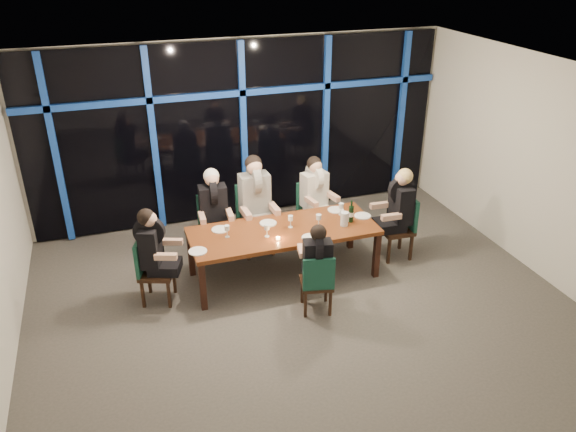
{
  "coord_description": "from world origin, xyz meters",
  "views": [
    {
      "loc": [
        -2.13,
        -5.72,
        4.39
      ],
      "look_at": [
        0.0,
        0.6,
        1.05
      ],
      "focal_mm": 35.0,
      "sensor_mm": 36.0,
      "label": 1
    }
  ],
  "objects_px": {
    "chair_far_right": "(312,207)",
    "diner_end_left": "(153,242)",
    "chair_far_mid": "(254,214)",
    "chair_near_mid": "(317,281)",
    "chair_far_left": "(214,223)",
    "diner_far_left": "(213,202)",
    "diner_near_mid": "(317,255)",
    "diner_far_right": "(316,187)",
    "wine_bottle": "(351,214)",
    "diner_far_mid": "(255,192)",
    "diner_end_right": "(399,201)",
    "chair_end_right": "(402,224)",
    "chair_end_left": "(150,267)",
    "water_pitcher": "(344,219)",
    "dining_table": "(283,234)"
  },
  "relations": [
    {
      "from": "chair_far_left",
      "to": "diner_far_left",
      "type": "xyz_separation_m",
      "value": [
        -0.0,
        -0.08,
        0.38
      ]
    },
    {
      "from": "chair_far_mid",
      "to": "diner_end_right",
      "type": "distance_m",
      "value": 2.18
    },
    {
      "from": "chair_far_right",
      "to": "water_pitcher",
      "type": "xyz_separation_m",
      "value": [
        0.05,
        -1.11,
        0.32
      ]
    },
    {
      "from": "chair_far_left",
      "to": "diner_end_left",
      "type": "height_order",
      "value": "diner_end_left"
    },
    {
      "from": "diner_far_right",
      "to": "diner_end_right",
      "type": "distance_m",
      "value": 1.31
    },
    {
      "from": "diner_end_right",
      "to": "diner_far_left",
      "type": "bearing_deg",
      "value": -105.16
    },
    {
      "from": "chair_far_right",
      "to": "chair_end_right",
      "type": "bearing_deg",
      "value": -53.7
    },
    {
      "from": "diner_near_mid",
      "to": "chair_far_mid",
      "type": "bearing_deg",
      "value": -67.34
    },
    {
      "from": "chair_end_right",
      "to": "chair_near_mid",
      "type": "bearing_deg",
      "value": -58.01
    },
    {
      "from": "wine_bottle",
      "to": "diner_near_mid",
      "type": "bearing_deg",
      "value": -135.29
    },
    {
      "from": "diner_near_mid",
      "to": "dining_table",
      "type": "bearing_deg",
      "value": -68.55
    },
    {
      "from": "diner_far_right",
      "to": "wine_bottle",
      "type": "relative_size",
      "value": 2.85
    },
    {
      "from": "dining_table",
      "to": "chair_far_mid",
      "type": "height_order",
      "value": "chair_far_mid"
    },
    {
      "from": "diner_far_mid",
      "to": "diner_near_mid",
      "type": "height_order",
      "value": "diner_far_mid"
    },
    {
      "from": "chair_far_mid",
      "to": "chair_near_mid",
      "type": "xyz_separation_m",
      "value": [
        0.31,
        -1.86,
        -0.11
      ]
    },
    {
      "from": "chair_far_left",
      "to": "diner_far_mid",
      "type": "xyz_separation_m",
      "value": [
        0.62,
        -0.11,
        0.47
      ]
    },
    {
      "from": "chair_far_left",
      "to": "water_pitcher",
      "type": "distance_m",
      "value": 1.98
    },
    {
      "from": "diner_far_right",
      "to": "diner_end_right",
      "type": "xyz_separation_m",
      "value": [
        0.96,
        -0.89,
        0.02
      ]
    },
    {
      "from": "chair_far_left",
      "to": "diner_far_mid",
      "type": "height_order",
      "value": "diner_far_mid"
    },
    {
      "from": "chair_far_right",
      "to": "chair_near_mid",
      "type": "bearing_deg",
      "value": -120.22
    },
    {
      "from": "diner_far_left",
      "to": "diner_far_right",
      "type": "height_order",
      "value": "diner_far_left"
    },
    {
      "from": "chair_far_right",
      "to": "chair_end_left",
      "type": "bearing_deg",
      "value": -170.98
    },
    {
      "from": "chair_end_left",
      "to": "chair_near_mid",
      "type": "xyz_separation_m",
      "value": [
        1.97,
        -0.96,
        -0.03
      ]
    },
    {
      "from": "chair_near_mid",
      "to": "chair_end_right",
      "type": "bearing_deg",
      "value": -138.46
    },
    {
      "from": "chair_end_right",
      "to": "diner_far_left",
      "type": "xyz_separation_m",
      "value": [
        -2.66,
        0.84,
        0.38
      ]
    },
    {
      "from": "chair_near_mid",
      "to": "diner_far_left",
      "type": "distance_m",
      "value": 2.08
    },
    {
      "from": "chair_far_mid",
      "to": "chair_far_right",
      "type": "relative_size",
      "value": 1.12
    },
    {
      "from": "diner_end_left",
      "to": "chair_near_mid",
      "type": "bearing_deg",
      "value": -96.48
    },
    {
      "from": "chair_far_mid",
      "to": "diner_far_mid",
      "type": "height_order",
      "value": "diner_far_mid"
    },
    {
      "from": "chair_far_right",
      "to": "water_pitcher",
      "type": "height_order",
      "value": "water_pitcher"
    },
    {
      "from": "diner_end_left",
      "to": "chair_far_mid",
      "type": "bearing_deg",
      "value": -39.92
    },
    {
      "from": "diner_near_mid",
      "to": "chair_far_left",
      "type": "bearing_deg",
      "value": -50.14
    },
    {
      "from": "chair_end_left",
      "to": "diner_end_right",
      "type": "relative_size",
      "value": 0.98
    },
    {
      "from": "diner_end_left",
      "to": "water_pitcher",
      "type": "bearing_deg",
      "value": -72.77
    },
    {
      "from": "dining_table",
      "to": "chair_end_left",
      "type": "bearing_deg",
      "value": -179.35
    },
    {
      "from": "diner_far_right",
      "to": "dining_table",
      "type": "bearing_deg",
      "value": -144.1
    },
    {
      "from": "chair_far_mid",
      "to": "diner_end_left",
      "type": "relative_size",
      "value": 1.18
    },
    {
      "from": "diner_far_mid",
      "to": "chair_end_right",
      "type": "bearing_deg",
      "value": -24.25
    },
    {
      "from": "diner_end_right",
      "to": "water_pitcher",
      "type": "height_order",
      "value": "diner_end_right"
    },
    {
      "from": "chair_far_mid",
      "to": "diner_far_right",
      "type": "distance_m",
      "value": 1.04
    },
    {
      "from": "chair_far_left",
      "to": "wine_bottle",
      "type": "xyz_separation_m",
      "value": [
        1.78,
        -0.99,
        0.33
      ]
    },
    {
      "from": "diner_far_right",
      "to": "diner_end_left",
      "type": "distance_m",
      "value": 2.74
    },
    {
      "from": "diner_end_left",
      "to": "diner_near_mid",
      "type": "bearing_deg",
      "value": -94.54
    },
    {
      "from": "diner_far_left",
      "to": "water_pitcher",
      "type": "xyz_separation_m",
      "value": [
        1.65,
        -0.98,
        -0.07
      ]
    },
    {
      "from": "chair_end_right",
      "to": "chair_near_mid",
      "type": "xyz_separation_m",
      "value": [
        -1.73,
        -0.96,
        -0.06
      ]
    },
    {
      "from": "diner_near_mid",
      "to": "water_pitcher",
      "type": "relative_size",
      "value": 4.14
    },
    {
      "from": "diner_near_mid",
      "to": "wine_bottle",
      "type": "xyz_separation_m",
      "value": [
        0.83,
        0.83,
        0.05
      ]
    },
    {
      "from": "diner_far_mid",
      "to": "water_pitcher",
      "type": "height_order",
      "value": "diner_far_mid"
    },
    {
      "from": "chair_far_left",
      "to": "chair_end_right",
      "type": "relative_size",
      "value": 1.0
    },
    {
      "from": "chair_far_right",
      "to": "diner_end_left",
      "type": "xyz_separation_m",
      "value": [
        -2.56,
        -1.0,
        0.35
      ]
    }
  ]
}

